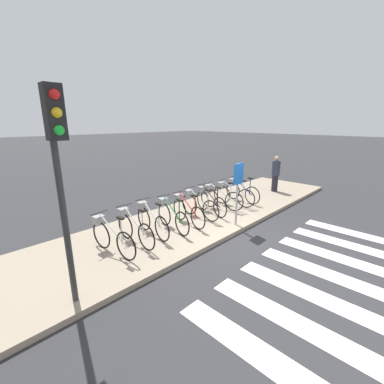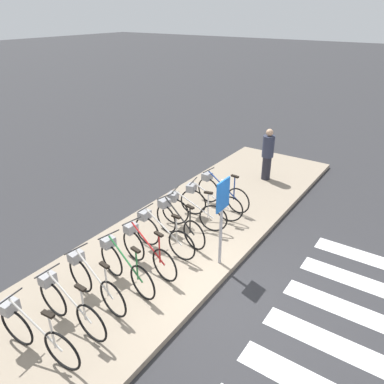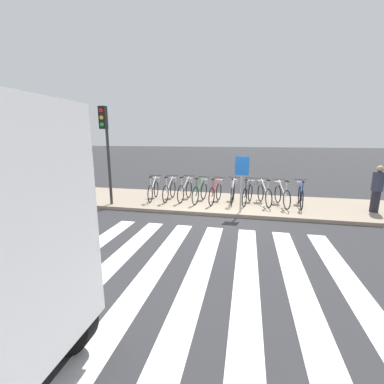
% 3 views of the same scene
% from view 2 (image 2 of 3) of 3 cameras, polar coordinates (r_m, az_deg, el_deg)
% --- Properties ---
extents(ground_plane, '(120.00, 120.00, 0.00)m').
position_cam_2_polar(ground_plane, '(7.24, 3.50, -14.85)').
color(ground_plane, '#2D2D30').
extents(sidewalk, '(14.54, 3.12, 0.12)m').
position_cam_2_polar(sidewalk, '(7.92, -6.32, -10.26)').
color(sidewalk, gray).
rests_on(sidewalk, ground_plane).
extents(parked_bicycle_0, '(0.46, 1.60, 0.99)m').
position_cam_2_polar(parked_bicycle_0, '(6.21, -23.08, -18.95)').
color(parked_bicycle_0, black).
rests_on(parked_bicycle_0, sidewalk).
extents(parked_bicycle_1, '(0.46, 1.60, 0.99)m').
position_cam_2_polar(parked_bicycle_1, '(6.49, -18.54, -15.78)').
color(parked_bicycle_1, black).
rests_on(parked_bicycle_1, sidewalk).
extents(parked_bicycle_2, '(0.46, 1.60, 0.99)m').
position_cam_2_polar(parked_bicycle_2, '(6.82, -14.97, -12.80)').
color(parked_bicycle_2, black).
rests_on(parked_bicycle_2, sidewalk).
extents(parked_bicycle_3, '(0.46, 1.59, 0.99)m').
position_cam_2_polar(parked_bicycle_3, '(7.06, -10.48, -10.77)').
color(parked_bicycle_3, black).
rests_on(parked_bicycle_3, sidewalk).
extents(parked_bicycle_4, '(0.46, 1.59, 0.99)m').
position_cam_2_polar(parked_bicycle_4, '(7.39, -7.15, -8.58)').
color(parked_bicycle_4, black).
rests_on(parked_bicycle_4, sidewalk).
extents(parked_bicycle_5, '(0.46, 1.60, 0.99)m').
position_cam_2_polar(parked_bicycle_5, '(7.85, -4.86, -6.18)').
color(parked_bicycle_5, black).
rests_on(parked_bicycle_5, sidewalk).
extents(parked_bicycle_6, '(0.52, 1.57, 0.99)m').
position_cam_2_polar(parked_bicycle_6, '(8.22, -2.33, -4.46)').
color(parked_bicycle_6, black).
rests_on(parked_bicycle_6, sidewalk).
extents(parked_bicycle_7, '(0.57, 1.56, 0.99)m').
position_cam_2_polar(parked_bicycle_7, '(8.63, -0.27, -2.83)').
color(parked_bicycle_7, black).
rests_on(parked_bicycle_7, sidewalk).
extents(parked_bicycle_8, '(0.52, 1.57, 0.99)m').
position_cam_2_polar(parked_bicycle_8, '(9.04, 2.38, -1.42)').
color(parked_bicycle_8, black).
rests_on(parked_bicycle_8, sidewalk).
extents(parked_bicycle_9, '(0.46, 1.60, 0.99)m').
position_cam_2_polar(parked_bicycle_9, '(9.57, 4.26, 0.17)').
color(parked_bicycle_9, black).
rests_on(parked_bicycle_9, sidewalk).
extents(pedestrian, '(0.34, 0.34, 1.55)m').
position_cam_2_polar(pedestrian, '(11.21, 11.46, 5.76)').
color(pedestrian, '#23232D').
rests_on(pedestrian, sidewalk).
extents(sign_post, '(0.44, 0.07, 1.84)m').
position_cam_2_polar(sign_post, '(7.04, 4.61, -2.49)').
color(sign_post, '#99999E').
rests_on(sign_post, sidewalk).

